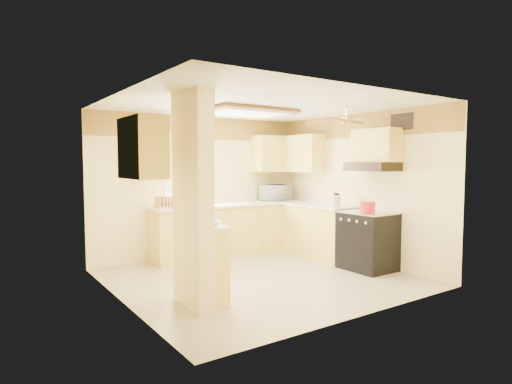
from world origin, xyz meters
TOP-DOWN VIEW (x-y plane):
  - floor at (0.00, 0.00)m, footprint 4.00×4.00m
  - ceiling at (0.00, 0.00)m, footprint 4.00×4.00m
  - wall_back at (0.00, 1.90)m, footprint 4.00×0.00m
  - wall_front at (0.00, -1.90)m, footprint 4.00×0.00m
  - wall_left at (-2.00, 0.00)m, footprint 0.00×3.80m
  - wall_right at (2.00, 0.00)m, footprint 0.00×3.80m
  - wallpaper_border at (0.00, 1.88)m, footprint 4.00×0.02m
  - partition_column at (-1.35, -0.55)m, footprint 0.20×0.70m
  - partition_ledge at (-1.13, -0.55)m, footprint 0.25×0.55m
  - ledge_top at (-1.13, -0.55)m, footprint 0.28×0.58m
  - lower_cabinets_back at (0.50, 1.60)m, footprint 3.00×0.60m
  - lower_cabinets_right at (1.70, 0.60)m, footprint 0.60×1.40m
  - countertop_back at (0.50, 1.59)m, footprint 3.04×0.64m
  - countertop_right at (1.69, 0.60)m, footprint 0.64×1.44m
  - dishwasher_panel at (-0.25, 1.29)m, footprint 0.58×0.02m
  - window at (-0.25, 1.89)m, footprint 0.92×0.02m
  - upper_cab_back_left at (-0.85, 1.72)m, footprint 0.60×0.35m
  - upper_cab_back_right at (1.55, 1.72)m, footprint 0.90×0.35m
  - upper_cab_right at (1.82, 1.25)m, footprint 0.35×1.00m
  - upper_cab_left_wall at (-1.82, -0.25)m, footprint 0.35×0.75m
  - upper_cab_over_stove at (1.82, -0.55)m, footprint 0.35×0.76m
  - stove at (1.67, -0.55)m, footprint 0.68×0.77m
  - range_hood at (1.74, -0.55)m, footprint 0.50×0.76m
  - poster_menu at (-1.24, -0.55)m, footprint 0.02×0.42m
  - poster_nashville at (-1.24, -0.55)m, footprint 0.02×0.42m
  - ceiling_light_panel at (0.10, 0.50)m, footprint 1.35×0.95m
  - ceiling_fan at (1.00, -0.70)m, footprint 1.15×1.15m
  - vent_grate at (1.98, -0.90)m, footprint 0.02×0.40m
  - microwave at (1.51, 1.63)m, footprint 0.62×0.46m
  - bowl at (-1.12, -0.60)m, footprint 0.25×0.25m
  - dutch_oven at (1.61, -0.58)m, footprint 0.25×0.25m
  - kettle at (1.68, 0.15)m, footprint 0.15×0.15m
  - dish_rack at (-0.80, 1.57)m, footprint 0.36×0.29m
  - utensil_crock at (0.13, 1.74)m, footprint 0.11×0.11m

SIDE VIEW (x-z plane):
  - floor at x=0.00m, z-range 0.00..0.00m
  - dishwasher_panel at x=-0.25m, z-range 0.03..0.83m
  - partition_ledge at x=-1.13m, z-range 0.00..0.90m
  - lower_cabinets_back at x=0.50m, z-range 0.00..0.90m
  - lower_cabinets_right at x=1.70m, z-range 0.00..0.90m
  - stove at x=1.67m, z-range 0.00..0.92m
  - ledge_top at x=-1.13m, z-range 0.90..0.94m
  - countertop_back at x=0.50m, z-range 0.90..0.94m
  - countertop_right at x=1.69m, z-range 0.90..0.94m
  - bowl at x=-1.12m, z-range 0.94..0.99m
  - dutch_oven at x=1.61m, z-range 0.92..1.08m
  - dish_rack at x=-0.80m, z-range 0.91..1.11m
  - utensil_crock at x=0.13m, z-range 0.90..1.13m
  - kettle at x=1.68m, z-range 0.93..1.16m
  - microwave at x=1.51m, z-range 0.94..1.25m
  - poster_nashville at x=-1.24m, z-range 0.92..1.48m
  - wall_back at x=0.00m, z-range -0.75..3.25m
  - wall_front at x=0.00m, z-range -0.75..3.25m
  - wall_left at x=-2.00m, z-range -0.65..3.15m
  - wall_right at x=2.00m, z-range -0.65..3.15m
  - partition_column at x=-1.35m, z-range 0.00..2.50m
  - window at x=-0.25m, z-range 1.04..2.06m
  - range_hood at x=1.74m, z-range 1.55..1.69m
  - upper_cab_back_left at x=-0.85m, z-range 1.50..2.20m
  - upper_cab_back_right at x=1.55m, z-range 1.50..2.20m
  - upper_cab_right at x=1.82m, z-range 1.50..2.20m
  - upper_cab_left_wall at x=-1.82m, z-range 1.50..2.20m
  - poster_menu at x=-1.24m, z-range 1.57..2.14m
  - upper_cab_over_stove at x=1.82m, z-range 1.69..2.21m
  - ceiling_fan at x=1.00m, z-range 2.16..2.42m
  - wallpaper_border at x=0.00m, z-range 2.10..2.50m
  - vent_grate at x=1.98m, z-range 2.17..2.42m
  - ceiling_light_panel at x=0.10m, z-range 2.42..2.49m
  - ceiling at x=0.00m, z-range 2.50..2.50m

